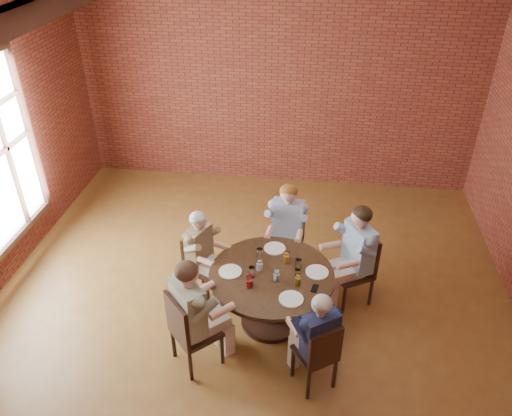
# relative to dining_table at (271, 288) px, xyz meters

# --- Properties ---
(floor) EXTENTS (7.00, 7.00, 0.00)m
(floor) POSITION_rel_dining_table_xyz_m (-0.28, 0.00, -0.53)
(floor) COLOR brown
(floor) RESTS_ON ground
(ceiling) EXTENTS (7.00, 7.00, 0.00)m
(ceiling) POSITION_rel_dining_table_xyz_m (-0.28, 0.00, 2.87)
(ceiling) COLOR silver
(ceiling) RESTS_ON wall_back
(wall_back) EXTENTS (7.00, 0.00, 7.00)m
(wall_back) POSITION_rel_dining_table_xyz_m (-0.28, 3.50, 1.17)
(wall_back) COLOR brown
(wall_back) RESTS_ON ground
(dining_table) EXTENTS (1.41, 1.41, 0.75)m
(dining_table) POSITION_rel_dining_table_xyz_m (0.00, 0.00, 0.00)
(dining_table) COLOR black
(dining_table) RESTS_ON floor
(chair_a) EXTENTS (0.60, 0.60, 0.95)m
(chair_a) POSITION_rel_dining_table_xyz_m (1.01, 0.57, -0.01)
(chair_a) COLOR black
(chair_a) RESTS_ON floor
(diner_a) EXTENTS (0.85, 0.80, 1.36)m
(diner_a) POSITION_rel_dining_table_xyz_m (0.93, 0.52, 0.15)
(diner_a) COLOR teal
(diner_a) RESTS_ON floor
(chair_b) EXTENTS (0.46, 0.46, 0.93)m
(chair_b) POSITION_rel_dining_table_xyz_m (0.10, 1.05, -0.02)
(chair_b) COLOR black
(chair_b) RESTS_ON floor
(diner_b) EXTENTS (0.58, 0.69, 1.32)m
(diner_b) POSITION_rel_dining_table_xyz_m (0.10, 0.97, 0.13)
(diner_b) COLOR #8597A9
(diner_b) RESTS_ON floor
(chair_c) EXTENTS (0.49, 0.49, 0.88)m
(chair_c) POSITION_rel_dining_table_xyz_m (-0.94, 0.41, -0.05)
(chair_c) COLOR black
(chair_c) RESTS_ON floor
(diner_c) EXTENTS (0.71, 0.66, 1.23)m
(diner_c) POSITION_rel_dining_table_xyz_m (-0.88, 0.38, 0.09)
(diner_c) COLOR brown
(diner_c) RESTS_ON floor
(chair_d) EXTENTS (0.63, 0.63, 0.96)m
(chair_d) POSITION_rel_dining_table_xyz_m (-0.80, -0.73, -0.01)
(chair_d) COLOR black
(chair_d) RESTS_ON floor
(diner_d) EXTENTS (0.87, 0.87, 1.37)m
(diner_d) POSITION_rel_dining_table_xyz_m (-0.73, -0.67, 0.16)
(diner_d) COLOR gray
(diner_d) RESTS_ON floor
(chair_e) EXTENTS (0.51, 0.51, 0.87)m
(chair_e) POSITION_rel_dining_table_xyz_m (0.57, -0.85, -0.05)
(chair_e) COLOR black
(chair_e) RESTS_ON floor
(diner_e) EXTENTS (0.70, 0.73, 1.22)m
(diner_e) POSITION_rel_dining_table_xyz_m (0.53, -0.79, 0.08)
(diner_e) COLOR #171F42
(diner_e) RESTS_ON floor
(plate_a) EXTENTS (0.26, 0.26, 0.01)m
(plate_a) POSITION_rel_dining_table_xyz_m (0.50, 0.08, 0.23)
(plate_a) COLOR white
(plate_a) RESTS_ON dining_table
(plate_b) EXTENTS (0.26, 0.26, 0.01)m
(plate_b) POSITION_rel_dining_table_xyz_m (-0.01, 0.45, 0.23)
(plate_b) COLOR white
(plate_b) RESTS_ON dining_table
(plate_c) EXTENTS (0.26, 0.26, 0.01)m
(plate_c) POSITION_rel_dining_table_xyz_m (-0.46, -0.04, 0.23)
(plate_c) COLOR white
(plate_c) RESTS_ON dining_table
(plate_d) EXTENTS (0.26, 0.26, 0.01)m
(plate_d) POSITION_rel_dining_table_xyz_m (0.25, -0.39, 0.23)
(plate_d) COLOR white
(plate_d) RESTS_ON dining_table
(glass_a) EXTENTS (0.07, 0.07, 0.14)m
(glass_a) POSITION_rel_dining_table_xyz_m (0.29, 0.11, 0.29)
(glass_a) COLOR white
(glass_a) RESTS_ON dining_table
(glass_b) EXTENTS (0.07, 0.07, 0.14)m
(glass_b) POSITION_rel_dining_table_xyz_m (0.15, 0.23, 0.29)
(glass_b) COLOR white
(glass_b) RESTS_ON dining_table
(glass_c) EXTENTS (0.07, 0.07, 0.14)m
(glass_c) POSITION_rel_dining_table_xyz_m (-0.17, 0.25, 0.29)
(glass_c) COLOR white
(glass_c) RESTS_ON dining_table
(glass_d) EXTENTS (0.07, 0.07, 0.14)m
(glass_d) POSITION_rel_dining_table_xyz_m (-0.14, 0.05, 0.29)
(glass_d) COLOR white
(glass_d) RESTS_ON dining_table
(glass_e) EXTENTS (0.07, 0.07, 0.14)m
(glass_e) POSITION_rel_dining_table_xyz_m (-0.21, -0.09, 0.29)
(glass_e) COLOR white
(glass_e) RESTS_ON dining_table
(glass_f) EXTENTS (0.07, 0.07, 0.14)m
(glass_f) POSITION_rel_dining_table_xyz_m (-0.21, -0.25, 0.29)
(glass_f) COLOR white
(glass_f) RESTS_ON dining_table
(glass_g) EXTENTS (0.07, 0.07, 0.14)m
(glass_g) POSITION_rel_dining_table_xyz_m (0.06, -0.11, 0.29)
(glass_g) COLOR white
(glass_g) RESTS_ON dining_table
(glass_h) EXTENTS (0.07, 0.07, 0.14)m
(glass_h) POSITION_rel_dining_table_xyz_m (0.30, -0.14, 0.29)
(glass_h) COLOR white
(glass_h) RESTS_ON dining_table
(smartphone) EXTENTS (0.09, 0.14, 0.01)m
(smartphone) POSITION_rel_dining_table_xyz_m (0.49, -0.19, 0.23)
(smartphone) COLOR black
(smartphone) RESTS_ON dining_table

